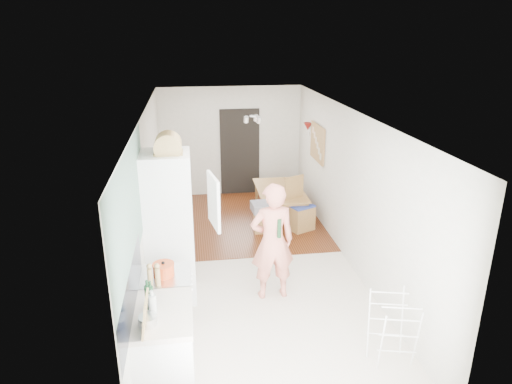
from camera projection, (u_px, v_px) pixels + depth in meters
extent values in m
cube|color=beige|center=(252.00, 264.00, 7.57)|extent=(3.20, 7.00, 0.01)
cube|color=#622C1A|center=(240.00, 220.00, 9.29)|extent=(3.20, 3.30, 0.01)
cube|color=slate|center=(131.00, 210.00, 4.87)|extent=(0.02, 3.00, 1.30)
cube|color=black|center=(132.00, 294.00, 4.59)|extent=(0.02, 1.90, 0.50)
cube|color=black|center=(240.00, 152.00, 10.51)|extent=(0.90, 0.04, 2.00)
cube|color=white|center=(165.00, 350.00, 4.87)|extent=(0.60, 0.90, 0.86)
cube|color=beige|center=(162.00, 314.00, 4.72)|extent=(0.62, 0.92, 0.06)
cube|color=white|center=(168.00, 310.00, 5.57)|extent=(0.60, 0.60, 0.88)
cube|color=silver|center=(165.00, 276.00, 5.41)|extent=(0.60, 0.60, 0.04)
cube|color=white|center=(169.00, 228.00, 6.31)|extent=(0.66, 0.66, 2.15)
cube|color=white|center=(214.00, 201.00, 5.95)|extent=(0.14, 0.56, 0.70)
cube|color=white|center=(190.00, 195.00, 6.19)|extent=(0.02, 0.52, 0.66)
cube|color=tan|center=(318.00, 143.00, 9.04)|extent=(0.03, 0.90, 0.70)
cube|color=#AE793D|center=(317.00, 143.00, 9.04)|extent=(0.00, 0.94, 0.74)
cone|color=maroon|center=(308.00, 126.00, 9.57)|extent=(0.18, 0.18, 0.16)
imported|color=#E4826E|center=(272.00, 232.00, 6.33)|extent=(0.77, 0.53, 2.04)
imported|color=#AE793D|center=(281.00, 205.00, 9.43)|extent=(0.80, 1.42, 0.50)
cube|color=gray|center=(262.00, 207.00, 8.60)|extent=(0.41, 0.41, 0.17)
cylinder|color=#D9481C|center=(164.00, 270.00, 5.37)|extent=(0.28, 0.28, 0.15)
cylinder|color=silver|center=(148.00, 320.00, 4.48)|extent=(0.20, 0.20, 0.09)
cylinder|color=#173D20|center=(279.00, 228.00, 6.21)|extent=(0.06, 0.06, 0.27)
cylinder|color=#173D20|center=(148.00, 297.00, 4.71)|extent=(0.08, 0.08, 0.27)
cylinder|color=#173D20|center=(151.00, 297.00, 4.73)|extent=(0.07, 0.07, 0.25)
cylinder|color=beige|center=(152.00, 304.00, 4.64)|extent=(0.10, 0.10, 0.21)
cylinder|color=tan|center=(158.00, 277.00, 5.16)|extent=(0.06, 0.06, 0.21)
cylinder|color=tan|center=(150.00, 277.00, 5.14)|extent=(0.06, 0.06, 0.22)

